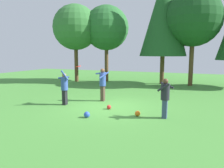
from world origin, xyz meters
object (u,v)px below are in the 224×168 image
ball_blue (87,115)px  person_thrower (64,86)px  person_bystander (165,95)px  frisbee (78,66)px  ball_red (109,107)px  ball_orange (138,113)px  tree_right (193,19)px  tree_left (106,28)px  tree_far_left (76,28)px  tree_center (164,14)px  person_catcher (103,82)px

ball_blue → person_thrower: bearing=144.0°
ball_blue → person_bystander: bearing=21.0°
frisbee → ball_red: bearing=-13.3°
person_bystander → ball_orange: bearing=19.1°
tree_right → tree_left: bearing=-179.4°
ball_red → tree_far_left: size_ratio=0.03×
person_thrower → tree_center: (3.23, 9.41, 4.75)m
ball_orange → tree_right: (1.59, 9.91, 5.09)m
tree_right → tree_far_left: 9.88m
person_thrower → tree_far_left: size_ratio=0.26×
person_bystander → ball_red: (-2.60, 0.44, -0.84)m
person_thrower → person_bystander: bearing=-46.4°
tree_center → ball_red: bearing=-95.1°
ball_orange → tree_center: (-0.69, 9.96, 5.59)m
frisbee → tree_center: bearing=73.2°
person_thrower → ball_red: 2.54m
person_thrower → tree_right: tree_right is taller
ball_blue → tree_right: (3.42, 10.88, 5.09)m
frisbee → ball_orange: 3.97m
ball_blue → tree_center: (1.15, 10.93, 5.58)m
ball_red → tree_left: bearing=114.3°
frisbee → ball_orange: (3.39, -1.03, -1.80)m
person_catcher → ball_red: bearing=73.1°
tree_right → person_bystander: bearing=-93.1°
person_thrower → tree_left: tree_left is taller
ball_blue → tree_center: bearing=84.0°
person_thrower → tree_center: size_ratio=0.19×
person_catcher → tree_left: 9.17m
tree_center → tree_left: bearing=-178.5°
person_catcher → tree_left: (-3.17, 7.75, 3.74)m
person_catcher → tree_right: 9.78m
ball_red → tree_left: tree_left is taller
frisbee → tree_right: bearing=60.8°
ball_red → tree_right: (3.12, 9.32, 5.11)m
tree_right → tree_center: tree_center is taller
person_thrower → tree_center: tree_center is taller
person_catcher → ball_orange: 3.41m
frisbee → ball_blue: 3.09m
ball_red → tree_right: 11.08m
tree_right → tree_center: bearing=178.7°
person_thrower → tree_left: 10.20m
tree_far_left → frisbee: bearing=-57.8°
ball_red → tree_right: bearing=71.5°
tree_left → tree_far_left: (-2.51, -1.14, 0.04)m
person_catcher → ball_blue: size_ratio=7.21×
person_thrower → tree_right: (5.50, 9.36, 4.26)m
tree_right → ball_blue: bearing=-107.5°
ball_orange → tree_far_left: tree_far_left is taller
tree_far_left → ball_blue: bearing=-56.6°
person_catcher → frisbee: (-0.86, -1.05, 0.86)m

